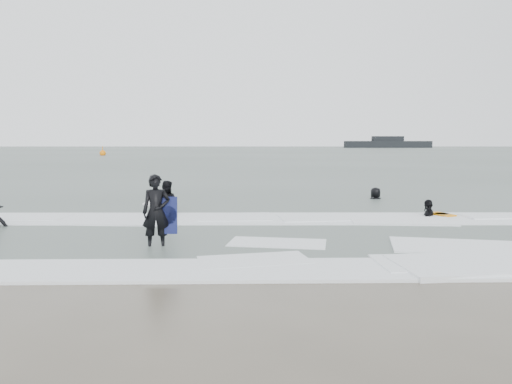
{
  "coord_description": "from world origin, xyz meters",
  "views": [
    {
      "loc": [
        -0.05,
        -10.96,
        2.82
      ],
      "look_at": [
        0.0,
        5.0,
        1.1
      ],
      "focal_mm": 35.0,
      "sensor_mm": 36.0,
      "label": 1
    }
  ],
  "objects_px": {
    "surfer_right_near": "(428,218)",
    "vessel_horizon": "(388,144)",
    "surfer_centre": "(157,248)",
    "buoy": "(103,153)",
    "surfer_wading": "(167,215)",
    "surfer_right_far": "(375,200)"
  },
  "relations": [
    {
      "from": "surfer_centre",
      "to": "surfer_right_near",
      "type": "xyz_separation_m",
      "value": [
        8.72,
        4.99,
        0.0
      ]
    },
    {
      "from": "surfer_centre",
      "to": "vessel_horizon",
      "type": "xyz_separation_m",
      "value": [
        42.23,
        136.47,
        1.28
      ]
    },
    {
      "from": "surfer_right_near",
      "to": "surfer_right_far",
      "type": "bearing_deg",
      "value": -145.56
    },
    {
      "from": "surfer_right_far",
      "to": "vessel_horizon",
      "type": "height_order",
      "value": "vessel_horizon"
    },
    {
      "from": "surfer_centre",
      "to": "vessel_horizon",
      "type": "height_order",
      "value": "vessel_horizon"
    },
    {
      "from": "surfer_centre",
      "to": "surfer_wading",
      "type": "relative_size",
      "value": 1.06
    },
    {
      "from": "surfer_centre",
      "to": "buoy",
      "type": "relative_size",
      "value": 1.17
    },
    {
      "from": "surfer_wading",
      "to": "buoy",
      "type": "relative_size",
      "value": 1.11
    },
    {
      "from": "surfer_centre",
      "to": "surfer_wading",
      "type": "distance_m",
      "value": 5.71
    },
    {
      "from": "surfer_right_near",
      "to": "surfer_right_far",
      "type": "height_order",
      "value": "surfer_right_near"
    },
    {
      "from": "surfer_right_far",
      "to": "surfer_right_near",
      "type": "bearing_deg",
      "value": 80.0
    },
    {
      "from": "surfer_wading",
      "to": "surfer_right_near",
      "type": "bearing_deg",
      "value": -175.19
    },
    {
      "from": "buoy",
      "to": "vessel_horizon",
      "type": "bearing_deg",
      "value": 46.31
    },
    {
      "from": "buoy",
      "to": "surfer_wading",
      "type": "bearing_deg",
      "value": -71.23
    },
    {
      "from": "surfer_centre",
      "to": "surfer_right_near",
      "type": "relative_size",
      "value": 1.07
    },
    {
      "from": "surfer_right_near",
      "to": "vessel_horizon",
      "type": "relative_size",
      "value": 0.07
    },
    {
      "from": "surfer_centre",
      "to": "vessel_horizon",
      "type": "distance_m",
      "value": 142.86
    },
    {
      "from": "buoy",
      "to": "vessel_horizon",
      "type": "xyz_separation_m",
      "value": [
        64.48,
        67.51,
        0.87
      ]
    },
    {
      "from": "surfer_centre",
      "to": "buoy",
      "type": "bearing_deg",
      "value": 98.34
    },
    {
      "from": "vessel_horizon",
      "to": "buoy",
      "type": "bearing_deg",
      "value": -133.69
    },
    {
      "from": "surfer_right_far",
      "to": "vessel_horizon",
      "type": "bearing_deg",
      "value": -122.22
    },
    {
      "from": "vessel_horizon",
      "to": "surfer_right_near",
      "type": "bearing_deg",
      "value": -104.3
    }
  ]
}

